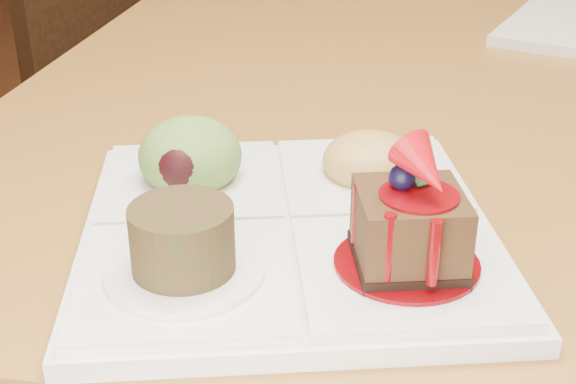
# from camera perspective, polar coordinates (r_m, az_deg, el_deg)

# --- Properties ---
(dining_table) EXTENTS (1.00, 1.80, 0.75)m
(dining_table) POSITION_cam_1_polar(r_m,az_deg,el_deg) (1.22, 15.51, 10.64)
(dining_table) COLOR #8F5B25
(dining_table) RESTS_ON ground
(chair_left) EXTENTS (0.49, 0.49, 0.88)m
(chair_left) POSITION_cam_1_polar(r_m,az_deg,el_deg) (1.69, -11.13, 8.95)
(chair_left) COLOR #321F10
(chair_left) RESTS_ON ground
(sampler_plate) EXTENTS (0.30, 0.30, 0.10)m
(sampler_plate) POSITION_cam_1_polar(r_m,az_deg,el_deg) (0.49, -0.27, -1.42)
(sampler_plate) COLOR silver
(sampler_plate) RESTS_ON dining_table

